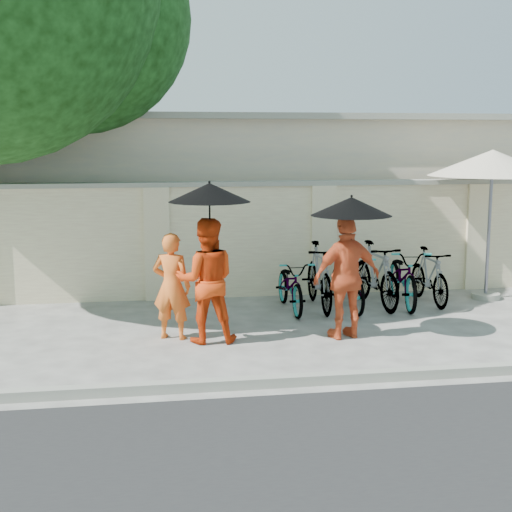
{
  "coord_description": "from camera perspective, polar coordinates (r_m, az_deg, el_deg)",
  "views": [
    {
      "loc": [
        -1.26,
        -9.44,
        2.82
      ],
      "look_at": [
        0.42,
        0.91,
        1.1
      ],
      "focal_mm": 50.0,
      "sensor_mm": 36.0,
      "label": 1
    }
  ],
  "objects": [
    {
      "name": "bike_1",
      "position": [
        11.97,
        5.08,
        -1.63
      ],
      "size": [
        0.59,
        1.87,
        1.11
      ],
      "primitive_type": "imported",
      "rotation": [
        0.0,
        0.0,
        -0.04
      ],
      "color": "slate",
      "rests_on": "ground"
    },
    {
      "name": "bike_4",
      "position": [
        12.45,
        11.71,
        -1.64
      ],
      "size": [
        0.9,
        1.97,
        1.0
      ],
      "primitive_type": "imported",
      "rotation": [
        0.0,
        0.0,
        -0.13
      ],
      "color": "slate",
      "rests_on": "ground"
    },
    {
      "name": "building_behind",
      "position": [
        16.81,
        2.02,
        5.14
      ],
      "size": [
        14.0,
        6.0,
        3.2
      ],
      "primitive_type": "cube",
      "color": "beige",
      "rests_on": "ground"
    },
    {
      "name": "parasol_center",
      "position": [
        9.71,
        -3.74,
        5.09
      ],
      "size": [
        1.12,
        1.12,
        1.24
      ],
      "color": "black",
      "rests_on": "ground"
    },
    {
      "name": "parasol_right",
      "position": [
        9.99,
        7.64,
        3.96
      ],
      "size": [
        1.13,
        1.13,
        1.03
      ],
      "color": "black",
      "rests_on": "ground"
    },
    {
      "name": "bike_2",
      "position": [
        12.1,
        7.38,
        -2.01
      ],
      "size": [
        0.64,
        1.77,
        0.92
      ],
      "primitive_type": "imported",
      "rotation": [
        0.0,
        0.0,
        0.02
      ],
      "color": "slate",
      "rests_on": "ground"
    },
    {
      "name": "bike_0",
      "position": [
        11.83,
        2.8,
        -2.34
      ],
      "size": [
        0.6,
        1.66,
        0.87
      ],
      "primitive_type": "imported",
      "rotation": [
        0.0,
        0.0,
        0.02
      ],
      "color": "slate",
      "rests_on": "ground"
    },
    {
      "name": "bike_3",
      "position": [
        12.27,
        9.55,
        -1.48
      ],
      "size": [
        0.68,
        1.87,
        1.1
      ],
      "primitive_type": "imported",
      "rotation": [
        0.0,
        0.0,
        0.09
      ],
      "color": "slate",
      "rests_on": "ground"
    },
    {
      "name": "compound_wall",
      "position": [
        12.97,
        0.93,
        1.24
      ],
      "size": [
        20.0,
        0.3,
        2.0
      ],
      "primitive_type": "cube",
      "color": "#F3E9B8",
      "rests_on": "ground"
    },
    {
      "name": "bike_5",
      "position": [
        12.7,
        13.69,
        -1.57
      ],
      "size": [
        0.45,
        1.6,
        0.96
      ],
      "primitive_type": "imported",
      "rotation": [
        0.0,
        0.0,
        0.0
      ],
      "color": "slate",
      "rests_on": "ground"
    },
    {
      "name": "patio_umbrella",
      "position": [
        13.14,
        18.39,
        6.96
      ],
      "size": [
        2.85,
        2.85,
        2.65
      ],
      "rotation": [
        0.0,
        0.0,
        0.36
      ],
      "color": "gray",
      "rests_on": "ground"
    },
    {
      "name": "kerb",
      "position": [
        8.32,
        0.05,
        -10.07
      ],
      "size": [
        40.0,
        0.16,
        0.12
      ],
      "primitive_type": "cube",
      "color": "gray",
      "rests_on": "ground"
    },
    {
      "name": "monk_left",
      "position": [
        10.18,
        -6.77,
        -2.4
      ],
      "size": [
        0.65,
        0.54,
        1.53
      ],
      "primitive_type": "imported",
      "rotation": [
        0.0,
        0.0,
        2.77
      ],
      "color": "orange",
      "rests_on": "ground"
    },
    {
      "name": "monk_right",
      "position": [
        10.2,
        7.28,
        -1.71
      ],
      "size": [
        1.11,
        0.66,
        1.77
      ],
      "primitive_type": "imported",
      "rotation": [
        0.0,
        0.0,
        3.37
      ],
      "color": "#D65328",
      "rests_on": "ground"
    },
    {
      "name": "ground",
      "position": [
        9.94,
        -1.54,
        -7.18
      ],
      "size": [
        80.0,
        80.0,
        0.0
      ],
      "primitive_type": "plane",
      "color": "#AAA79E"
    },
    {
      "name": "monk_center",
      "position": [
        9.95,
        -4.0,
        -1.97
      ],
      "size": [
        0.9,
        0.72,
        1.76
      ],
      "primitive_type": "imported",
      "rotation": [
        0.0,
        0.0,
        3.08
      ],
      "color": "red",
      "rests_on": "ground"
    }
  ]
}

